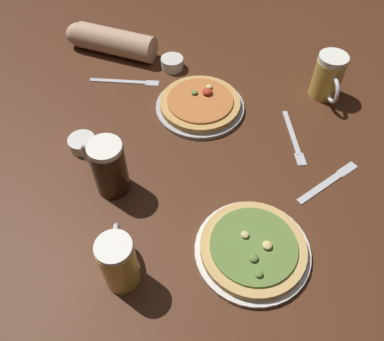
% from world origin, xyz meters
% --- Properties ---
extents(ground_plane, '(2.40, 2.40, 0.03)m').
position_xyz_m(ground_plane, '(0.00, 0.00, -0.01)').
color(ground_plane, '#4C2816').
extents(pizza_plate_near, '(0.27, 0.27, 0.05)m').
position_xyz_m(pizza_plate_near, '(0.12, -0.24, 0.02)').
color(pizza_plate_near, silver).
rests_on(pizza_plate_near, ground_plane).
extents(pizza_plate_far, '(0.27, 0.27, 0.05)m').
position_xyz_m(pizza_plate_far, '(0.05, 0.26, 0.02)').
color(pizza_plate_far, '#B2B2B7').
rests_on(pizza_plate_far, ground_plane).
extents(beer_mug_dark, '(0.08, 0.13, 0.15)m').
position_xyz_m(beer_mug_dark, '(-0.18, -0.27, 0.07)').
color(beer_mug_dark, gold).
rests_on(beer_mug_dark, ground_plane).
extents(beer_mug_amber, '(0.09, 0.14, 0.14)m').
position_xyz_m(beer_mug_amber, '(0.45, 0.28, 0.07)').
color(beer_mug_amber, gold).
rests_on(beer_mug_amber, ground_plane).
extents(beer_mug_pale, '(0.12, 0.12, 0.16)m').
position_xyz_m(beer_mug_pale, '(-0.21, -0.01, 0.08)').
color(beer_mug_pale, black).
rests_on(beer_mug_pale, ground_plane).
extents(ramekin_sauce, '(0.08, 0.08, 0.03)m').
position_xyz_m(ramekin_sauce, '(-0.30, 0.13, 0.02)').
color(ramekin_sauce, silver).
rests_on(ramekin_sauce, ground_plane).
extents(ramekin_butter, '(0.08, 0.08, 0.04)m').
position_xyz_m(ramekin_butter, '(-0.02, 0.47, 0.02)').
color(ramekin_butter, silver).
rests_on(ramekin_butter, ground_plane).
extents(fork_left, '(0.23, 0.06, 0.01)m').
position_xyz_m(fork_left, '(-0.18, 0.41, 0.00)').
color(fork_left, silver).
rests_on(fork_left, ground_plane).
extents(knife_right, '(0.20, 0.13, 0.01)m').
position_xyz_m(knife_right, '(0.35, -0.06, 0.00)').
color(knife_right, silver).
rests_on(knife_right, ground_plane).
extents(fork_spare, '(0.03, 0.21, 0.01)m').
position_xyz_m(fork_spare, '(0.30, 0.10, 0.00)').
color(fork_spare, silver).
rests_on(fork_spare, ground_plane).
extents(diner_arm, '(0.32, 0.20, 0.09)m').
position_xyz_m(diner_arm, '(-0.23, 0.58, 0.04)').
color(diner_arm, tan).
rests_on(diner_arm, ground_plane).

